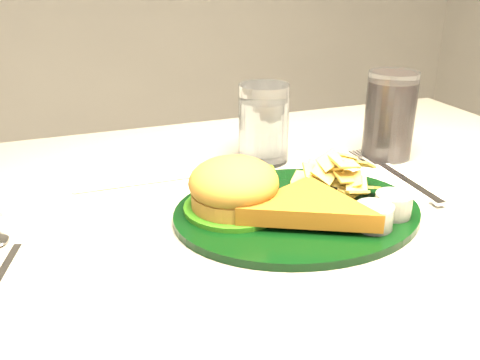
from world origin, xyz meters
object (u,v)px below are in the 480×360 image
at_px(water_glass, 264,124).
at_px(fork_napkin, 404,180).
at_px(dinner_plate, 298,189).
at_px(cola_glass, 390,117).

relative_size(water_glass, fork_napkin, 0.65).
bearing_deg(fork_napkin, dinner_plate, -166.78).
bearing_deg(water_glass, fork_napkin, -46.82).
xyz_separation_m(cola_glass, fork_napkin, (-0.03, -0.10, -0.06)).
bearing_deg(cola_glass, water_glass, 161.24).
relative_size(cola_glass, fork_napkin, 0.75).
distance_m(cola_glass, fork_napkin, 0.12).
height_order(cola_glass, fork_napkin, cola_glass).
height_order(water_glass, cola_glass, cola_glass).
distance_m(water_glass, fork_napkin, 0.22).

